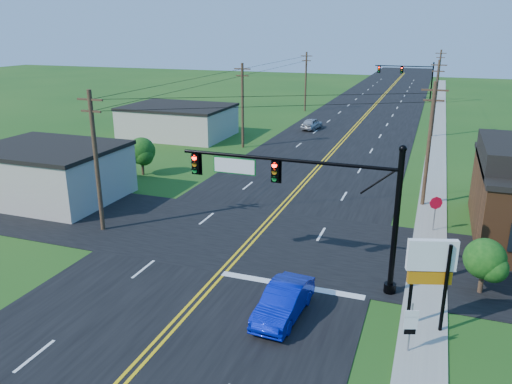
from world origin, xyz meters
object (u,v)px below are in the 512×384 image
at_px(signal_mast_main, 305,192).
at_px(route_sign, 411,324).
at_px(stop_sign, 436,207).
at_px(signal_mast_far, 407,75).
at_px(blue_car, 284,302).

bearing_deg(signal_mast_main, route_sign, -39.64).
distance_m(route_sign, stop_sign, 13.67).
height_order(signal_mast_far, stop_sign, signal_mast_far).
bearing_deg(stop_sign, route_sign, -115.33).
distance_m(signal_mast_main, stop_sign, 11.38).
height_order(signal_mast_far, route_sign, signal_mast_far).
bearing_deg(signal_mast_far, stop_sign, -84.38).
relative_size(signal_mast_far, stop_sign, 4.64).
height_order(signal_mast_main, blue_car, signal_mast_main).
bearing_deg(signal_mast_main, stop_sign, 54.93).
distance_m(signal_mast_far, blue_car, 75.95).
bearing_deg(stop_sign, signal_mast_main, -147.59).
bearing_deg(signal_mast_far, route_sign, -85.87).
distance_m(signal_mast_main, blue_car, 5.56).
bearing_deg(stop_sign, blue_car, -138.16).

